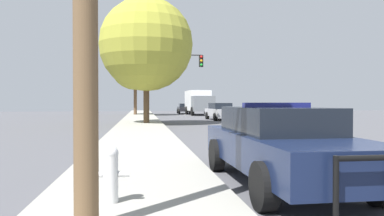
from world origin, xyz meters
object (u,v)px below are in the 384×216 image
Objects in this scene: car_background_oncoming at (221,111)px; tree_sidewalk_mid at (146,45)px; tree_sidewalk_far at (135,65)px; traffic_light at (170,72)px; police_car at (280,143)px; fire_hydrant at (110,172)px; car_background_distant at (185,108)px; box_truck at (199,102)px.

car_background_oncoming is 9.98m from tree_sidewalk_mid.
car_background_oncoming is 0.55× the size of tree_sidewalk_far.
traffic_light is 0.61× the size of tree_sidewalk_far.
police_car is 36.32m from tree_sidewalk_far.
car_background_distant is at bearing 81.95° from fire_hydrant.
tree_sidewalk_far is at bearing 8.11° from box_truck.
fire_hydrant is 23.05m from traffic_light.
police_car is 1.26× the size of car_background_distant.
traffic_light is 14.92m from tree_sidewalk_far.
tree_sidewalk_mid is at bearing -83.87° from police_car.
tree_sidewalk_mid reaches higher than car_background_distant.
car_background_distant is at bearing 44.41° from tree_sidewalk_far.
box_truck is 19.87m from tree_sidewalk_mid.
police_car reaches higher than fire_hydrant.
fire_hydrant is 0.18× the size of car_background_oncoming.
box_truck is at bearing -93.57° from car_background_oncoming.
tree_sidewalk_far is (-2.80, 14.53, 1.93)m from traffic_light.
fire_hydrant is at bearing 77.61° from box_truck.
box_truck reaches higher than car_background_distant.
tree_sidewalk_far is at bearing -85.54° from police_car.
box_truck is 8.61m from tree_sidewalk_far.
police_car is 25.11m from car_background_oncoming.
fire_hydrant is at bearing -96.55° from traffic_light.
fire_hydrant is 39.18m from box_truck.
car_background_oncoming is at bearing 88.19° from box_truck.
tree_sidewalk_mid is (-6.43, -6.04, 4.66)m from car_background_oncoming.
fire_hydrant is 0.16× the size of traffic_light.
tree_sidewalk_mid is at bearing 39.70° from car_background_oncoming.
tree_sidewalk_mid is (0.80, 20.09, 4.86)m from fire_hydrant.
traffic_light is at bearing 83.45° from fire_hydrant.
box_truck is (7.24, 38.49, 1.03)m from fire_hydrant.
fire_hydrant is at bearing 23.46° from police_car.
car_background_distant reaches higher than fire_hydrant.
fire_hydrant is 27.11m from car_background_oncoming.
tree_sidewalk_far reaches higher than box_truck.
car_background_distant is at bearing -89.90° from car_background_oncoming.
car_background_distant is 0.49× the size of tree_sidewalk_mid.
fire_hydrant is at bearing 71.04° from car_background_oncoming.
car_background_oncoming is 1.12× the size of car_background_distant.
car_background_oncoming is 12.39m from box_truck.
traffic_light is at bearing 71.93° from box_truck.
car_background_distant is 10.19m from tree_sidewalk_far.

